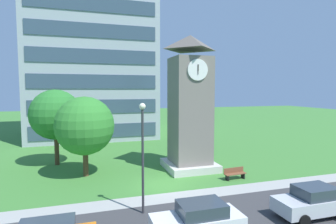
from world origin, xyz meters
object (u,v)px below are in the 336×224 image
Objects in this scene: clock_tower at (190,110)px; parked_car_white at (198,220)px; tree_near_tower at (85,126)px; street_lamp at (143,146)px; tree_by_building at (56,115)px; parked_car_silver at (312,201)px; park_bench at (235,173)px.

parked_car_white is at bearing -109.57° from clock_tower.
clock_tower is 8.88m from tree_near_tower.
street_lamp is at bearing -69.02° from tree_near_tower.
tree_by_building reaches higher than parked_car_silver.
clock_tower is 6.46m from park_bench.
tree_near_tower is 1.48× the size of parked_car_white.
park_bench is at bearing 24.56° from street_lamp.
park_bench is at bearing 96.43° from parked_car_silver.
parked_car_white and parked_car_silver have the same top height.
parked_car_white is (-3.79, -10.66, -4.37)m from clock_tower.
street_lamp is at bearing 120.64° from parked_car_white.
street_lamp reaches higher than park_bench.
street_lamp is (-8.05, -3.68, 3.38)m from park_bench.
tree_by_building is 21.38m from parked_car_silver.
clock_tower is 12.32m from tree_by_building.
park_bench is 16.62m from tree_by_building.
parked_car_white is 1.05× the size of parked_car_silver.
clock_tower reaches higher than parked_car_white.
tree_near_tower reaches higher than street_lamp.
tree_near_tower is at bearing 176.21° from clock_tower.
clock_tower is at bearing 70.43° from parked_car_white.
tree_by_building is 1.61× the size of parked_car_white.
parked_car_silver is at bearing -73.64° from clock_tower.
park_bench is 0.44× the size of parked_car_silver.
park_bench is (2.31, -3.69, -4.77)m from clock_tower.
street_lamp is 13.45m from tree_by_building.
park_bench is 6.86m from parked_car_silver.
parked_car_white is 6.87m from parked_car_silver.
parked_car_silver is (11.87, -11.08, -3.22)m from tree_near_tower.
clock_tower is at bearing 122.06° from park_bench.
tree_near_tower is (-11.10, 4.28, 3.62)m from park_bench.
clock_tower is 2.80× the size of parked_car_silver.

